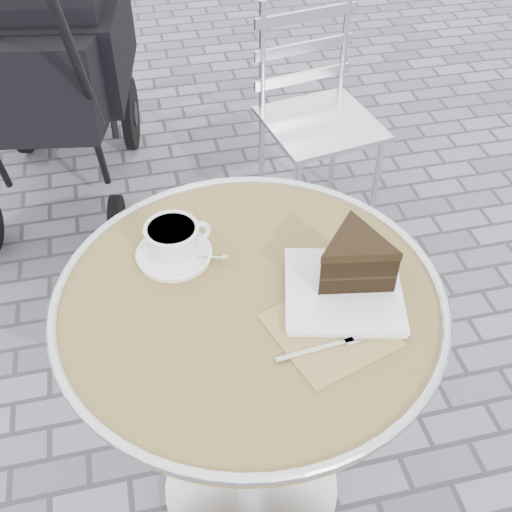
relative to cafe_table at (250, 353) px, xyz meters
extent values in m
plane|color=slate|center=(0.00, 0.00, -0.57)|extent=(80.00, 80.00, 0.00)
cylinder|color=silver|center=(0.00, 0.00, -0.55)|extent=(0.44, 0.44, 0.03)
cylinder|color=silver|center=(0.00, 0.00, -0.20)|extent=(0.07, 0.07, 0.67)
cylinder|color=tan|center=(0.00, 0.00, 0.15)|extent=(0.70, 0.70, 0.03)
torus|color=silver|center=(0.00, 0.00, 0.16)|extent=(0.72, 0.72, 0.02)
cylinder|color=white|center=(-0.12, 0.14, 0.17)|extent=(0.14, 0.14, 0.01)
cylinder|color=white|center=(-0.12, 0.14, 0.20)|extent=(0.12, 0.12, 0.06)
torus|color=white|center=(-0.07, 0.15, 0.20)|extent=(0.05, 0.02, 0.05)
cylinder|color=beige|center=(-0.12, 0.14, 0.23)|extent=(0.09, 0.09, 0.01)
cube|color=#957B51|center=(0.12, -0.11, 0.16)|extent=(0.23, 0.23, 0.00)
cube|color=white|center=(0.17, -0.03, 0.17)|extent=(0.25, 0.25, 0.01)
cylinder|color=silver|center=(0.35, 0.84, -0.37)|extent=(0.02, 0.02, 0.40)
cylinder|color=silver|center=(0.65, 0.89, -0.37)|extent=(0.02, 0.02, 0.40)
cylinder|color=silver|center=(0.30, 1.14, -0.37)|extent=(0.02, 0.02, 0.40)
cylinder|color=silver|center=(0.60, 1.19, -0.37)|extent=(0.02, 0.02, 0.40)
cube|color=silver|center=(0.48, 1.01, -0.15)|extent=(0.41, 0.41, 0.02)
cube|color=black|center=(-0.42, 1.39, -0.05)|extent=(0.57, 0.78, 0.43)
cylinder|color=black|center=(-0.25, 1.04, -0.47)|extent=(0.07, 0.20, 0.19)
cylinder|color=black|center=(-0.59, 1.75, -0.42)|extent=(0.09, 0.30, 0.30)
cylinder|color=black|center=(-0.14, 1.67, -0.42)|extent=(0.09, 0.30, 0.30)
camera|label=1|loc=(-0.17, -0.77, 1.02)|focal=45.00mm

